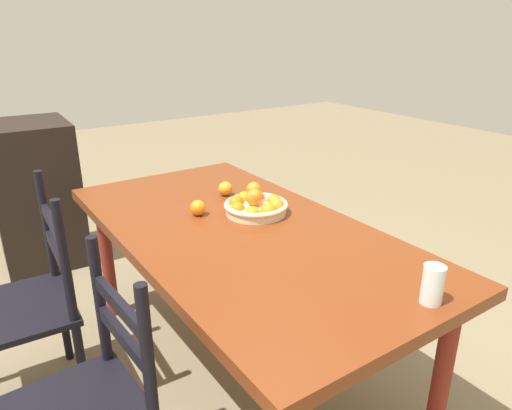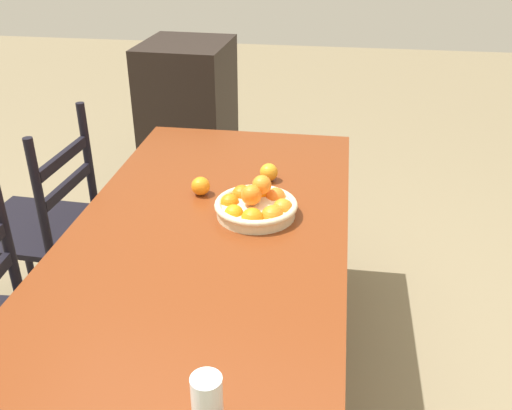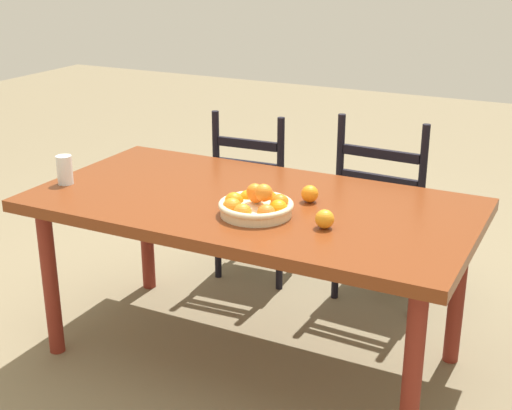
{
  "view_description": "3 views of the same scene",
  "coord_description": "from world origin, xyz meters",
  "px_view_note": "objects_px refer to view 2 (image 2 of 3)",
  "views": [
    {
      "loc": [
        -1.53,
        0.95,
        1.52
      ],
      "look_at": [
        0.09,
        -0.15,
        0.77
      ],
      "focal_mm": 32.85,
      "sensor_mm": 36.0,
      "label": 1
    },
    {
      "loc": [
        -1.64,
        -0.4,
        1.7
      ],
      "look_at": [
        0.09,
        -0.15,
        0.77
      ],
      "focal_mm": 40.29,
      "sensor_mm": 36.0,
      "label": 2
    },
    {
      "loc": [
        1.25,
        -2.43,
        1.7
      ],
      "look_at": [
        0.09,
        -0.15,
        0.77
      ],
      "focal_mm": 50.23,
      "sensor_mm": 36.0,
      "label": 3
    }
  ],
  "objects_px": {
    "chair_near_window": "(41,227)",
    "drinking_glass": "(207,401)",
    "orange_loose_0": "(201,186)",
    "orange_loose_1": "(269,172)",
    "fruit_bowl": "(256,205)",
    "cabinet": "(189,119)",
    "dining_table": "(210,244)"
  },
  "relations": [
    {
      "from": "chair_near_window",
      "to": "drinking_glass",
      "type": "height_order",
      "value": "chair_near_window"
    },
    {
      "from": "orange_loose_0",
      "to": "orange_loose_1",
      "type": "height_order",
      "value": "same"
    },
    {
      "from": "chair_near_window",
      "to": "drinking_glass",
      "type": "distance_m",
      "value": 1.56
    },
    {
      "from": "orange_loose_0",
      "to": "drinking_glass",
      "type": "xyz_separation_m",
      "value": [
        -1.03,
        -0.26,
        0.03
      ]
    },
    {
      "from": "orange_loose_1",
      "to": "drinking_glass",
      "type": "distance_m",
      "value": 1.19
    },
    {
      "from": "fruit_bowl",
      "to": "drinking_glass",
      "type": "height_order",
      "value": "fruit_bowl"
    },
    {
      "from": "drinking_glass",
      "to": "orange_loose_0",
      "type": "bearing_deg",
      "value": 14.11
    },
    {
      "from": "cabinet",
      "to": "orange_loose_1",
      "type": "xyz_separation_m",
      "value": [
        -1.34,
        -0.68,
        0.29
      ]
    },
    {
      "from": "fruit_bowl",
      "to": "orange_loose_1",
      "type": "bearing_deg",
      "value": -1.47
    },
    {
      "from": "drinking_glass",
      "to": "orange_loose_1",
      "type": "bearing_deg",
      "value": 1.18
    },
    {
      "from": "chair_near_window",
      "to": "fruit_bowl",
      "type": "height_order",
      "value": "chair_near_window"
    },
    {
      "from": "cabinet",
      "to": "drinking_glass",
      "type": "relative_size",
      "value": 7.62
    },
    {
      "from": "chair_near_window",
      "to": "cabinet",
      "type": "distance_m",
      "value": 1.41
    },
    {
      "from": "dining_table",
      "to": "orange_loose_1",
      "type": "xyz_separation_m",
      "value": [
        0.38,
        -0.15,
        0.11
      ]
    },
    {
      "from": "dining_table",
      "to": "orange_loose_0",
      "type": "relative_size",
      "value": 25.84
    },
    {
      "from": "dining_table",
      "to": "fruit_bowl",
      "type": "relative_size",
      "value": 6.21
    },
    {
      "from": "chair_near_window",
      "to": "orange_loose_1",
      "type": "bearing_deg",
      "value": 95.16
    },
    {
      "from": "cabinet",
      "to": "orange_loose_1",
      "type": "height_order",
      "value": "cabinet"
    },
    {
      "from": "chair_near_window",
      "to": "drinking_glass",
      "type": "bearing_deg",
      "value": 44.07
    },
    {
      "from": "orange_loose_0",
      "to": "orange_loose_1",
      "type": "bearing_deg",
      "value": -56.3
    },
    {
      "from": "chair_near_window",
      "to": "dining_table",
      "type": "bearing_deg",
      "value": 70.59
    },
    {
      "from": "cabinet",
      "to": "fruit_bowl",
      "type": "bearing_deg",
      "value": -155.01
    },
    {
      "from": "orange_loose_1",
      "to": "drinking_glass",
      "type": "xyz_separation_m",
      "value": [
        -1.19,
        -0.02,
        0.03
      ]
    },
    {
      "from": "chair_near_window",
      "to": "fruit_bowl",
      "type": "xyz_separation_m",
      "value": [
        -0.24,
        -0.97,
        0.31
      ]
    },
    {
      "from": "fruit_bowl",
      "to": "drinking_glass",
      "type": "relative_size",
      "value": 2.31
    },
    {
      "from": "cabinet",
      "to": "dining_table",
      "type": "bearing_deg",
      "value": -160.52
    },
    {
      "from": "chair_near_window",
      "to": "fruit_bowl",
      "type": "bearing_deg",
      "value": 78.87
    },
    {
      "from": "cabinet",
      "to": "orange_loose_1",
      "type": "distance_m",
      "value": 1.53
    },
    {
      "from": "orange_loose_0",
      "to": "fruit_bowl",
      "type": "bearing_deg",
      "value": -118.93
    },
    {
      "from": "dining_table",
      "to": "cabinet",
      "type": "relative_size",
      "value": 1.88
    },
    {
      "from": "chair_near_window",
      "to": "orange_loose_0",
      "type": "height_order",
      "value": "chair_near_window"
    },
    {
      "from": "fruit_bowl",
      "to": "chair_near_window",
      "type": "bearing_deg",
      "value": 76.07
    }
  ]
}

